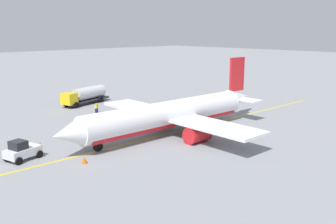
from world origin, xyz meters
TOP-DOWN VIEW (x-y plane):
  - ground_plane at (0.00, 0.00)m, footprint 400.00×400.00m
  - airplane at (-0.53, 0.01)m, footprint 33.81×27.04m
  - fuel_tanker at (-2.86, -25.35)m, footprint 10.61×5.02m
  - pushback_tug at (18.21, -3.45)m, footprint 3.98×3.08m
  - refueling_worker at (-0.07, -17.33)m, footprint 0.62×0.55m
  - safety_cone_nose at (14.84, -6.45)m, footprint 0.56×0.56m
  - safety_cone_wingtip at (14.00, 2.10)m, footprint 0.66×0.66m
  - taxi_line_marking at (0.00, 0.00)m, footprint 71.37×2.30m

SIDE VIEW (x-z plane):
  - ground_plane at x=0.00m, z-range 0.00..0.00m
  - taxi_line_marking at x=0.00m, z-range 0.00..0.01m
  - safety_cone_nose at x=14.84m, z-range 0.00..0.62m
  - safety_cone_wingtip at x=14.00m, z-range 0.00..0.73m
  - refueling_worker at x=-0.07m, z-range -0.03..1.68m
  - pushback_tug at x=18.21m, z-range -0.09..2.11m
  - fuel_tanker at x=-2.86m, z-range 0.15..3.30m
  - airplane at x=-0.53m, z-range -2.17..7.28m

